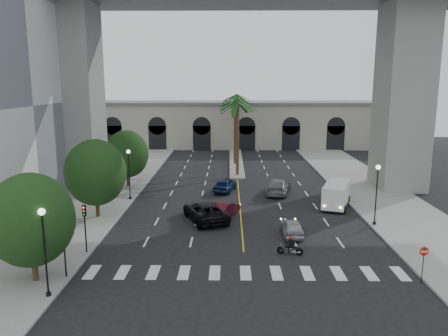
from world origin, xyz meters
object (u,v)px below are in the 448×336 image
car_a (292,227)px  pedestrian_a (26,239)px  pedestrian_b (32,234)px  cargo_van (336,194)px  car_d (278,186)px  do_not_enter_sign (424,257)px  traffic_signal_near (64,241)px  lamp_post_left_far (129,170)px  car_b (224,209)px  lamp_post_left_near (44,245)px  car_c (205,211)px  lamp_post_right (377,190)px  car_e (225,185)px  motorcycle_rider (291,247)px  traffic_signal_far (85,221)px

car_a → pedestrian_a: bearing=10.9°
pedestrian_b → cargo_van: bearing=45.2°
car_d → do_not_enter_sign: 22.77m
traffic_signal_near → lamp_post_left_far: bearing=90.3°
do_not_enter_sign → pedestrian_a: bearing=165.1°
car_b → cargo_van: 11.49m
lamp_post_left_near → traffic_signal_near: 2.60m
car_a → car_b: car_b is taller
car_c → car_d: car_c is taller
lamp_post_left_far → car_c: size_ratio=0.87×
lamp_post_right → car_e: size_ratio=1.18×
car_b → car_d: (5.88, 8.50, 0.13)m
motorcycle_rider → car_d: car_d is taller
motorcycle_rider → car_c: bearing=142.7°
car_e → pedestrian_b: 22.30m
lamp_post_left_near → car_b: size_ratio=1.27×
motorcycle_rider → car_c: car_c is taller
lamp_post_left_near → pedestrian_b: bearing=119.2°
lamp_post_left_far → car_e: lamp_post_left_far is taller
traffic_signal_near → cargo_van: size_ratio=0.61×
lamp_post_left_near → car_a: 18.89m
lamp_post_right → pedestrian_a: (-27.12, -6.26, -2.19)m
car_e → traffic_signal_far: bearing=77.3°
car_e → pedestrian_b: (-14.16, -17.22, 0.33)m
lamp_post_left_far → traffic_signal_near: (0.10, -18.50, -0.71)m
motorcycle_rider → pedestrian_a: pedestrian_a is taller
lamp_post_right → do_not_enter_sign: bearing=-93.3°
lamp_post_left_far → traffic_signal_far: bearing=-89.6°
lamp_post_right → car_c: 14.84m
motorcycle_rider → car_b: size_ratio=0.44×
lamp_post_left_far → car_d: size_ratio=0.94×
lamp_post_right → car_d: bearing=122.5°
lamp_post_left_far → lamp_post_right: same height
lamp_post_left_far → car_c: bearing=-39.0°
car_d → pedestrian_b: bearing=52.9°
car_b → lamp_post_right: bearing=-167.4°
traffic_signal_near → car_c: traffic_signal_near is taller
lamp_post_left_far → lamp_post_right: 24.16m
do_not_enter_sign → lamp_post_left_near: bearing=-179.5°
traffic_signal_near → car_e: traffic_signal_near is taller
lamp_post_left_near → motorcycle_rider: 16.35m
motorcycle_rider → pedestrian_b: pedestrian_b is taller
traffic_signal_near → car_e: (9.76, 22.41, -1.74)m
car_a → pedestrian_a: pedestrian_a is taller
lamp_post_left_near → traffic_signal_near: lamp_post_left_near is taller
lamp_post_left_near → cargo_van: 28.17m
traffic_signal_far → car_a: traffic_signal_far is taller
car_c → pedestrian_a: 14.66m
traffic_signal_far → pedestrian_b: 4.77m
lamp_post_right → cargo_van: 6.40m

